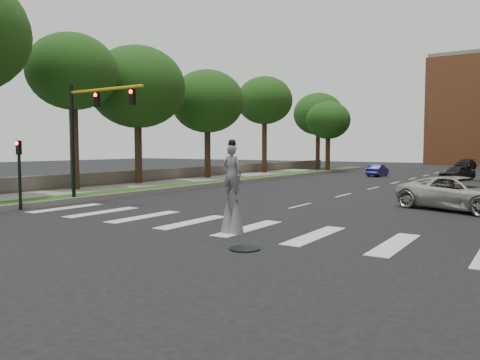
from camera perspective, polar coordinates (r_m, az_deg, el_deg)
ground_plane at (r=16.77m, az=-4.50°, el=-6.00°), size 160.00×160.00×0.00m
grass_median at (r=39.61m, az=-0.18°, el=-0.03°), size 2.00×60.00×0.25m
median_curb at (r=39.04m, az=1.11°, el=-0.07°), size 0.20×60.00×0.28m
sidewalk_left at (r=33.83m, az=-13.80°, el=-0.90°), size 4.00×60.00×0.18m
stone_wall at (r=44.39m, az=-4.73°, el=0.94°), size 0.50×56.00×1.10m
manhole at (r=13.47m, az=0.55°, el=-8.38°), size 0.90×0.90×0.04m
traffic_signal at (r=25.57m, az=-18.12°, el=6.58°), size 5.30×0.23×6.20m
secondary_signal at (r=23.95m, az=-25.30°, el=1.31°), size 0.25×0.21×3.23m
stilt_performer at (r=15.76m, az=-0.97°, el=-1.82°), size 0.84×0.53×3.19m
suv_crossing at (r=23.70m, az=25.32°, el=-1.52°), size 6.26×4.67×1.58m
car_near at (r=45.50m, az=24.96°, el=0.80°), size 2.94×4.21×1.33m
car_mid at (r=49.01m, az=16.43°, el=1.12°), size 1.29×3.59×1.18m
car_far at (r=69.45m, az=25.81°, el=1.75°), size 2.51×4.81×1.33m
tree_1 at (r=32.67m, az=-19.75°, el=12.24°), size 5.77×5.77×10.23m
tree_2 at (r=36.93m, az=-12.41°, el=10.97°), size 7.29×7.29×10.57m
tree_3 at (r=42.81m, az=-4.01°, el=9.50°), size 6.65×6.65×9.88m
tree_4 at (r=52.05m, az=3.01°, el=9.62°), size 6.15×6.15×10.67m
tree_5 at (r=63.01m, az=9.51°, el=7.91°), size 6.51×6.51×10.07m
tree_6 at (r=56.20m, az=10.69°, el=7.13°), size 5.19×5.19×8.30m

